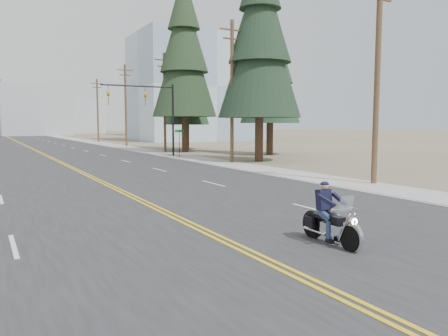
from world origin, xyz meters
TOP-DOWN VIEW (x-y plane):
  - ground_plane at (0.00, 0.00)m, footprint 400.00×400.00m
  - road at (0.00, 70.00)m, footprint 20.00×200.00m
  - sidewalk_right at (11.50, 70.00)m, footprint 3.00×200.00m
  - traffic_mast_right at (8.98, 32.00)m, footprint 7.10×0.26m
  - street_sign at (10.80, 30.00)m, footprint 0.90×0.06m
  - utility_pole_a at (12.50, 8.00)m, footprint 2.20×0.30m
  - utility_pole_b at (12.50, 23.00)m, footprint 2.20×0.30m
  - utility_pole_c at (12.50, 38.00)m, footprint 2.20×0.30m
  - utility_pole_d at (12.50, 53.00)m, footprint 2.20×0.30m
  - utility_pole_e at (12.50, 70.00)m, footprint 2.20×0.30m
  - glass_building at (32.00, 70.00)m, footprint 24.00×16.00m
  - haze_bldg_b at (8.00, 125.00)m, footprint 18.00×14.00m
  - haze_bldg_c at (40.00, 110.00)m, footprint 16.00×12.00m
  - haze_bldg_e at (25.00, 150.00)m, footprint 14.00×14.00m
  - motorcyclist at (2.29, 0.24)m, footprint 0.98×2.13m
  - conifer_near at (14.97, 22.68)m, footprint 6.98×6.98m
  - conifer_mid at (20.38, 28.82)m, footprint 6.12×6.12m
  - conifer_tall at (14.54, 37.13)m, footprint 7.19×7.19m
  - conifer_far at (16.84, 41.81)m, footprint 5.74×5.74m

SIDE VIEW (x-z plane):
  - ground_plane at x=0.00m, z-range 0.00..0.00m
  - road at x=0.00m, z-range 0.00..0.01m
  - sidewalk_right at x=11.50m, z-range 0.00..0.01m
  - motorcyclist at x=2.29m, z-range 0.00..1.64m
  - street_sign at x=10.80m, z-range 0.49..3.12m
  - traffic_mast_right at x=8.98m, z-range 1.44..8.44m
  - utility_pole_a at x=12.50m, z-range 0.23..11.23m
  - utility_pole_c at x=12.50m, z-range 0.23..11.23m
  - utility_pole_e at x=12.50m, z-range 0.23..11.23m
  - utility_pole_b at x=12.50m, z-range 0.23..11.73m
  - utility_pole_d at x=12.50m, z-range 0.23..11.73m
  - haze_bldg_e at x=25.00m, z-range 0.00..12.00m
  - haze_bldg_b at x=8.00m, z-range 0.00..14.00m
  - conifer_far at x=16.84m, z-range 1.13..16.50m
  - haze_bldg_c at x=40.00m, z-range 0.00..18.00m
  - conifer_mid at x=20.38m, z-range 1.21..17.52m
  - glass_building at x=32.00m, z-range 0.00..20.00m
  - conifer_near at x=14.97m, z-range 1.37..19.86m
  - conifer_tall at x=14.54m, z-range 1.48..21.44m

